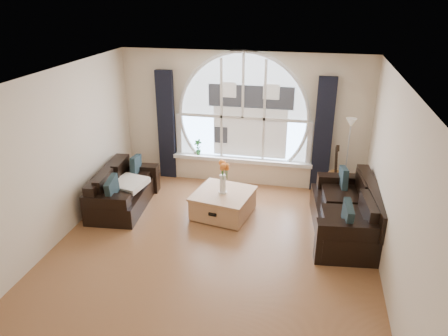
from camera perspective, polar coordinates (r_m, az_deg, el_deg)
ground at (r=6.76m, az=-1.62°, el=-11.19°), size 5.00×5.50×0.01m
ceiling at (r=5.69m, az=-1.93°, el=11.89°), size 5.00×5.50×0.01m
wall_back at (r=8.63m, az=2.58°, el=6.56°), size 5.00×0.01×2.70m
wall_front at (r=3.87m, az=-11.89°, el=-16.93°), size 5.00×0.01×2.70m
wall_left at (r=7.08m, az=-21.83°, el=1.09°), size 0.01×5.50×2.70m
wall_right at (r=6.06m, az=21.90°, el=-2.60°), size 0.01×5.50×2.70m
attic_slope at (r=5.67m, az=20.41°, el=6.78°), size 0.92×5.50×0.72m
arched_window at (r=8.53m, az=2.58°, el=8.28°), size 2.60×0.06×2.15m
window_sill at (r=8.82m, az=2.38°, el=1.14°), size 2.90×0.22×0.08m
window_frame at (r=8.50m, az=2.55°, el=8.23°), size 2.76×0.08×2.15m
neighbor_house at (r=8.53m, az=3.55°, el=7.38°), size 1.70×0.02×1.50m
curtain_left at (r=8.97m, az=-7.75°, el=5.68°), size 0.35×0.12×2.30m
curtain_right at (r=8.48m, az=13.17°, el=4.23°), size 0.35×0.12×2.30m
sofa_left at (r=8.08m, az=-13.40°, el=-2.50°), size 0.96×1.70×0.73m
sofa_right at (r=7.31m, az=16.15°, el=-5.65°), size 1.19×2.06×0.87m
coffee_chest at (r=7.66m, az=-0.10°, el=-4.65°), size 1.14×1.14×0.48m
throw_blanket at (r=7.95m, az=-12.59°, el=-2.05°), size 0.66×0.66×0.10m
vase_flowers at (r=7.38m, az=-0.17°, el=-0.65°), size 0.24×0.24×0.70m
floor_lamp at (r=8.40m, az=16.19°, el=1.18°), size 0.24×0.24×1.60m
guitar at (r=8.59m, az=14.71°, el=-0.10°), size 0.40×0.32×1.06m
potted_plant at (r=8.93m, az=-3.50°, el=2.84°), size 0.21×0.17×0.33m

